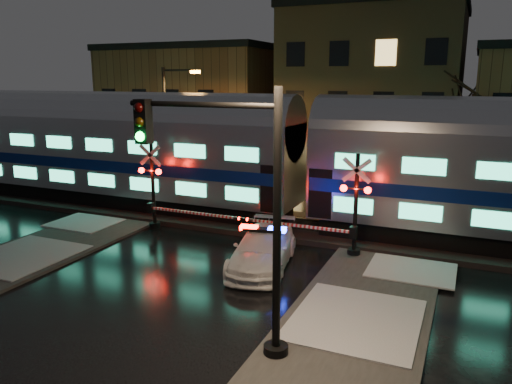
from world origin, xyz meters
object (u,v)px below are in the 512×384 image
at_px(crossing_signal_right, 346,215).
at_px(streetlight, 169,122).
at_px(crossing_signal_left, 159,194).
at_px(traffic_light, 236,217).
at_px(police_car, 263,249).

bearing_deg(crossing_signal_right, streetlight, 151.48).
bearing_deg(crossing_signal_right, crossing_signal_left, 180.00).
bearing_deg(crossing_signal_left, streetlight, 119.07).
bearing_deg(traffic_light, crossing_signal_right, 71.56).
bearing_deg(police_car, crossing_signal_right, 32.68).
height_order(crossing_signal_right, streetlight, streetlight).
bearing_deg(police_car, streetlight, 126.86).
xyz_separation_m(crossing_signal_right, traffic_light, (-0.86, -7.90, 1.86)).
bearing_deg(streetlight, crossing_signal_left, -60.93).
height_order(police_car, traffic_light, traffic_light).
bearing_deg(crossing_signal_left, police_car, -20.93).
distance_m(police_car, crossing_signal_right, 3.55).
height_order(crossing_signal_left, traffic_light, traffic_light).
distance_m(crossing_signal_left, streetlight, 8.09).
bearing_deg(streetlight, traffic_light, -51.85).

